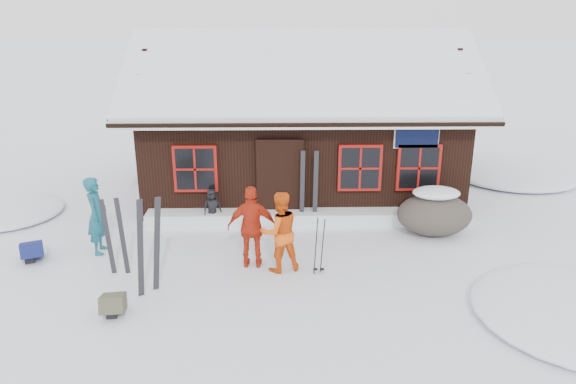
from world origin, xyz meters
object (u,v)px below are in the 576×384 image
(skier_crouched, at_px, (212,208))
(backpack_olive, at_px, (113,307))
(ski_pair_left, at_px, (149,248))
(skier_orange_right, at_px, (252,227))
(boulder, at_px, (434,213))
(backpack_blue, at_px, (32,253))
(skier_teal, at_px, (97,215))
(ski_poles, at_px, (319,247))
(skier_orange_left, at_px, (280,232))

(skier_crouched, height_order, backpack_olive, skier_crouched)
(ski_pair_left, bearing_deg, skier_orange_right, -3.85)
(boulder, bearing_deg, skier_crouched, 173.54)
(skier_crouched, height_order, backpack_blue, skier_crouched)
(skier_orange_right, bearing_deg, skier_crouched, -61.92)
(skier_teal, relative_size, skier_orange_right, 0.99)
(ski_poles, bearing_deg, skier_orange_right, 165.82)
(ski_poles, bearing_deg, backpack_olive, -158.27)
(ski_poles, xyz_separation_m, backpack_blue, (-5.93, 0.69, -0.41))
(skier_teal, distance_m, backpack_olive, 2.78)
(boulder, xyz_separation_m, backpack_blue, (-8.71, -1.21, -0.35))
(skier_teal, relative_size, backpack_olive, 3.21)
(boulder, distance_m, backpack_blue, 8.81)
(skier_orange_right, height_order, ski_poles, skier_orange_right)
(boulder, bearing_deg, backpack_blue, -172.09)
(skier_orange_left, distance_m, ski_poles, 0.83)
(ski_pair_left, relative_size, ski_poles, 1.56)
(ski_poles, height_order, backpack_olive, ski_poles)
(skier_orange_right, height_order, backpack_olive, skier_orange_right)
(skier_crouched, relative_size, ski_poles, 0.75)
(boulder, height_order, backpack_blue, boulder)
(skier_crouched, xyz_separation_m, boulder, (5.15, -0.58, 0.05))
(backpack_olive, bearing_deg, skier_teal, 103.81)
(skier_teal, distance_m, boulder, 7.46)
(backpack_blue, relative_size, backpack_olive, 1.09)
(skier_teal, xyz_separation_m, skier_orange_left, (3.85, -0.90, -0.01))
(backpack_olive, bearing_deg, skier_crouched, 64.66)
(skier_orange_left, bearing_deg, skier_teal, -30.95)
(skier_orange_right, xyz_separation_m, ski_pair_left, (-1.84, -1.00, 0.04))
(skier_orange_left, height_order, skier_orange_right, skier_orange_right)
(skier_teal, height_order, skier_orange_right, skier_orange_right)
(backpack_olive, bearing_deg, skier_orange_left, 22.05)
(skier_orange_left, height_order, backpack_olive, skier_orange_left)
(skier_teal, height_order, backpack_blue, skier_teal)
(ski_poles, bearing_deg, ski_pair_left, -168.05)
(skier_crouched, bearing_deg, backpack_olive, -132.21)
(backpack_blue, bearing_deg, skier_orange_left, -28.69)
(boulder, distance_m, ski_poles, 3.37)
(skier_orange_right, bearing_deg, ski_poles, 167.80)
(skier_teal, xyz_separation_m, backpack_olive, (0.96, -2.51, -0.70))
(skier_teal, height_order, skier_orange_left, skier_teal)
(skier_orange_right, bearing_deg, backpack_olive, 39.36)
(skier_orange_left, distance_m, skier_crouched, 2.84)
(skier_crouched, bearing_deg, ski_pair_left, -128.16)
(skier_orange_left, height_order, skier_crouched, skier_orange_left)
(skier_teal, bearing_deg, backpack_olive, -162.21)
(boulder, bearing_deg, ski_pair_left, -156.65)
(skier_orange_right, relative_size, backpack_olive, 3.25)
(boulder, relative_size, backpack_olive, 3.25)
(skier_orange_left, xyz_separation_m, ski_poles, (0.77, -0.16, -0.26))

